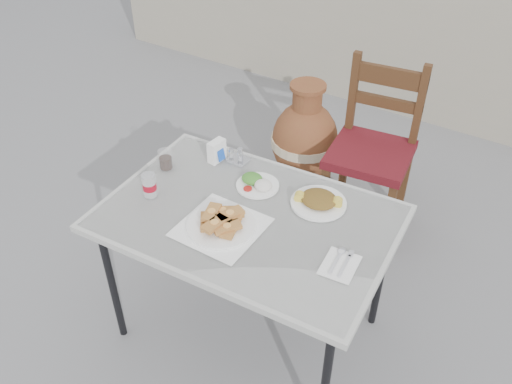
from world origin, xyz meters
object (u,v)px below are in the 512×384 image
Objects in this scene: soda_can at (149,185)px; condiment_caddy at (238,157)px; cafe_table at (248,224)px; salad_chopped_plate at (319,201)px; salad_rice_plate at (257,183)px; chair at (373,148)px; napkin_holder at (217,151)px; cola_glass at (166,160)px; terracotta_urn at (305,141)px; pide_plate at (221,222)px.

condiment_caddy is (0.18, 0.43, -0.03)m from soda_can.
salad_chopped_plate is (0.22, 0.23, 0.07)m from cafe_table.
salad_rice_plate is 0.19× the size of chair.
cola_glass is at bearing -127.67° from napkin_holder.
soda_can reaches higher than terracotta_urn.
salad_chopped_plate is 2.20× the size of soda_can.
chair is (0.39, 0.80, -0.25)m from condiment_caddy.
cafe_table is 0.16m from pide_plate.
soda_can is 0.22m from cola_glass.
cola_glass is 0.87× the size of napkin_holder.
salad_rice_plate is 1.99× the size of condiment_caddy.
cafe_table is at bearing -31.45° from napkin_holder.
salad_chopped_plate is 0.92m from chair.
condiment_caddy is at bearing 33.91° from napkin_holder.
salad_chopped_plate is at bearing -91.55° from chair.
chair is at bearing 65.74° from napkin_holder.
cola_glass is (-0.52, 0.08, 0.09)m from cafe_table.
cafe_table is at bearing 69.34° from pide_plate.
condiment_caddy is at bearing -83.72° from terracotta_urn.
terracotta_urn is (-0.36, 1.20, -0.35)m from cafe_table.
condiment_caddy is (-0.26, 0.31, 0.08)m from cafe_table.
pide_plate is at bearing -105.62° from chair.
soda_can is 0.15× the size of terracotta_urn.
soda_can is at bearing 179.40° from pide_plate.
salad_chopped_plate is 0.57m from napkin_holder.
salad_chopped_plate is 0.76m from cola_glass.
chair is (0.13, 1.11, -0.17)m from cafe_table.
salad_chopped_plate is at bearing 7.24° from salad_rice_plate.
cafe_table is 0.53m from cola_glass.
chair is at bearing 81.88° from pide_plate.
cola_glass is at bearing -138.10° from condiment_caddy.
cafe_table is at bearing -8.62° from cola_glass.
salad_rice_plate is at bearing -8.82° from napkin_holder.
terracotta_urn is (0.16, 1.13, -0.44)m from cola_glass.
cola_glass is at bearing -129.61° from chair.
condiment_caddy is (-0.22, 0.44, -0.01)m from pide_plate.
napkin_holder reaches higher than condiment_caddy.
salad_rice_plate is at bearing -74.16° from terracotta_urn.
cola_glass is (-0.74, -0.15, 0.02)m from salad_chopped_plate.
soda_can is 0.39m from napkin_holder.
cafe_table is 1.27× the size of chair.
chair reaches higher than napkin_holder.
salad_rice_plate is 0.22m from condiment_caddy.
terracotta_urn is at bearing 161.91° from chair.
napkin_holder reaches higher than salad_rice_plate.
pide_plate is 0.39m from soda_can.
condiment_caddy is (0.09, 0.05, -0.03)m from napkin_holder.
terracotta_urn is (-0.58, 0.98, -0.42)m from salad_chopped_plate.
cafe_table is 13.05× the size of condiment_caddy.
salad_chopped_plate is at bearing 28.09° from soda_can.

